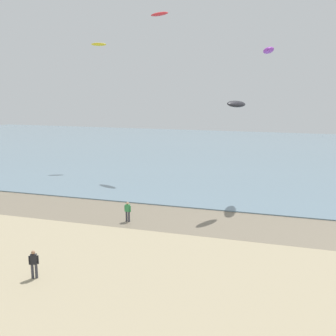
{
  "coord_description": "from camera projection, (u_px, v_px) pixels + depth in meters",
  "views": [
    {
      "loc": [
        4.71,
        -7.87,
        10.82
      ],
      "look_at": [
        -1.39,
        11.97,
        6.71
      ],
      "focal_mm": 42.51,
      "sensor_mm": 36.0,
      "label": 1
    }
  ],
  "objects": [
    {
      "name": "kite_aloft_0",
      "position": [
        269.0,
        50.0,
        38.64
      ],
      "size": [
        1.32,
        3.36,
        0.8
      ],
      "primitive_type": "ellipsoid",
      "rotation": [
        0.28,
        0.0,
        4.76
      ],
      "color": "purple"
    },
    {
      "name": "kite_aloft_2",
      "position": [
        236.0,
        104.0,
        34.6
      ],
      "size": [
        2.0,
        2.87,
        0.8
      ],
      "primitive_type": "ellipsoid",
      "rotation": [
        0.5,
        0.0,
        1.14
      ],
      "color": "black"
    },
    {
      "name": "sea",
      "position": [
        260.0,
        153.0,
        68.6
      ],
      "size": [
        160.0,
        70.0,
        0.1
      ],
      "primitive_type": "cube",
      "color": "slate",
      "rests_on": "ground"
    },
    {
      "name": "wet_sand_strip",
      "position": [
        224.0,
        224.0,
        32.62
      ],
      "size": [
        120.0,
        6.76,
        0.01
      ],
      "primitive_type": "cube",
      "color": "#7A6D59",
      "rests_on": "ground"
    },
    {
      "name": "kite_aloft_4",
      "position": [
        159.0,
        14.0,
        48.73
      ],
      "size": [
        2.93,
        2.03,
        0.59
      ],
      "primitive_type": "ellipsoid",
      "rotation": [
        -0.16,
        0.0,
        2.71
      ],
      "color": "red"
    },
    {
      "name": "person_mid_beach",
      "position": [
        128.0,
        211.0,
        32.95
      ],
      "size": [
        0.57,
        0.22,
        1.71
      ],
      "color": "#383842",
      "rests_on": "ground"
    },
    {
      "name": "person_nearest_camera",
      "position": [
        34.0,
        263.0,
        23.03
      ],
      "size": [
        0.52,
        0.36,
        1.71
      ],
      "color": "#383842",
      "rests_on": "ground"
    },
    {
      "name": "kite_aloft_6",
      "position": [
        99.0,
        44.0,
        54.01
      ],
      "size": [
        2.14,
        1.47,
        0.55
      ],
      "primitive_type": "ellipsoid",
      "rotation": [
        -0.41,
        0.0,
        0.42
      ],
      "color": "yellow"
    }
  ]
}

